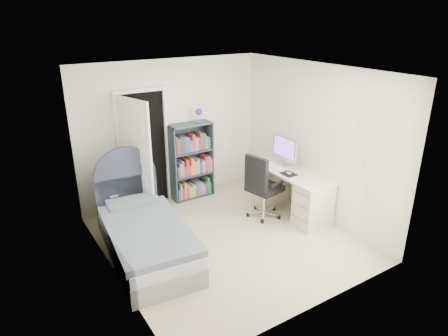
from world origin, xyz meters
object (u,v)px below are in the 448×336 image
bookcase (191,163)px  office_chair (261,184)px  floor_lamp (142,182)px  nightstand (119,196)px  desk (291,190)px  bed (145,234)px

bookcase → office_chair: bearing=-67.2°
floor_lamp → office_chair: 1.97m
nightstand → desk: bearing=-27.0°
bed → desk: (2.58, -0.13, 0.11)m
nightstand → bookcase: bearing=6.2°
bed → bookcase: bearing=42.0°
bed → desk: bed is taller
nightstand → desk: desk is taller
floor_lamp → office_chair: size_ratio=1.31×
office_chair → bed: bearing=179.1°
desk → office_chair: 0.60m
bookcase → bed: bearing=-138.0°
bookcase → desk: bookcase is taller
nightstand → bookcase: size_ratio=0.39×
nightstand → floor_lamp: (0.39, -0.03, 0.17)m
bed → desk: 2.58m
nightstand → office_chair: bearing=-31.0°
bed → bookcase: bookcase is taller
floor_lamp → desk: size_ratio=0.95×
bed → nightstand: size_ratio=3.47×
bed → desk: size_ratio=1.45×
floor_lamp → desk: bearing=-30.5°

